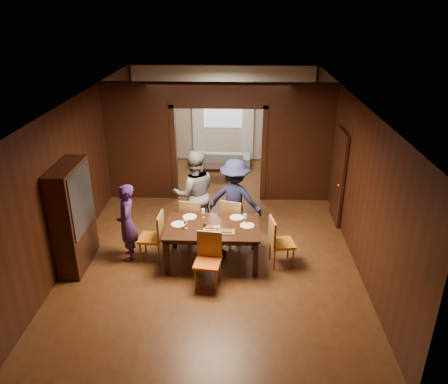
{
  "coord_description": "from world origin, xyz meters",
  "views": [
    {
      "loc": [
        0.49,
        -8.5,
        4.67
      ],
      "look_at": [
        0.2,
        -0.4,
        1.05
      ],
      "focal_mm": 35.0,
      "sensor_mm": 36.0,
      "label": 1
    }
  ],
  "objects_px": {
    "chair_far_l": "(193,219)",
    "person_grey": "(194,194)",
    "sofa": "(221,158)",
    "hutch": "(73,217)",
    "coffee_table": "(215,172)",
    "chair_far_r": "(233,219)",
    "chair_right": "(282,242)",
    "chair_left": "(151,236)",
    "person_purple": "(127,223)",
    "dining_table": "(213,244)",
    "person_navy": "(235,199)",
    "chair_near": "(207,261)"
  },
  "relations": [
    {
      "from": "person_purple",
      "to": "dining_table",
      "type": "distance_m",
      "value": 1.67
    },
    {
      "from": "dining_table",
      "to": "coffee_table",
      "type": "bearing_deg",
      "value": 92.32
    },
    {
      "from": "coffee_table",
      "to": "chair_far_l",
      "type": "distance_m",
      "value": 3.39
    },
    {
      "from": "coffee_table",
      "to": "chair_right",
      "type": "height_order",
      "value": "chair_right"
    },
    {
      "from": "person_purple",
      "to": "coffee_table",
      "type": "bearing_deg",
      "value": 147.78
    },
    {
      "from": "person_grey",
      "to": "person_navy",
      "type": "xyz_separation_m",
      "value": [
        0.85,
        -0.1,
        -0.07
      ]
    },
    {
      "from": "coffee_table",
      "to": "person_navy",
      "type": "bearing_deg",
      "value": -79.76
    },
    {
      "from": "person_navy",
      "to": "chair_left",
      "type": "bearing_deg",
      "value": 44.6
    },
    {
      "from": "person_purple",
      "to": "chair_far_l",
      "type": "distance_m",
      "value": 1.41
    },
    {
      "from": "chair_right",
      "to": "chair_far_r",
      "type": "relative_size",
      "value": 1.0
    },
    {
      "from": "sofa",
      "to": "hutch",
      "type": "distance_m",
      "value": 5.94
    },
    {
      "from": "chair_left",
      "to": "chair_far_r",
      "type": "relative_size",
      "value": 1.0
    },
    {
      "from": "sofa",
      "to": "dining_table",
      "type": "relative_size",
      "value": 1.0
    },
    {
      "from": "coffee_table",
      "to": "chair_near",
      "type": "height_order",
      "value": "chair_near"
    },
    {
      "from": "person_grey",
      "to": "dining_table",
      "type": "height_order",
      "value": "person_grey"
    },
    {
      "from": "chair_far_l",
      "to": "sofa",
      "type": "bearing_deg",
      "value": -86.06
    },
    {
      "from": "dining_table",
      "to": "chair_far_l",
      "type": "height_order",
      "value": "chair_far_l"
    },
    {
      "from": "chair_near",
      "to": "hutch",
      "type": "bearing_deg",
      "value": 174.13
    },
    {
      "from": "dining_table",
      "to": "chair_near",
      "type": "relative_size",
      "value": 1.82
    },
    {
      "from": "chair_far_l",
      "to": "person_grey",
      "type": "bearing_deg",
      "value": -84.42
    },
    {
      "from": "person_purple",
      "to": "chair_right",
      "type": "xyz_separation_m",
      "value": [
        2.94,
        -0.12,
        -0.29
      ]
    },
    {
      "from": "person_grey",
      "to": "hutch",
      "type": "distance_m",
      "value": 2.45
    },
    {
      "from": "sofa",
      "to": "hutch",
      "type": "height_order",
      "value": "hutch"
    },
    {
      "from": "dining_table",
      "to": "person_grey",
      "type": "bearing_deg",
      "value": 112.38
    },
    {
      "from": "person_navy",
      "to": "chair_near",
      "type": "relative_size",
      "value": 1.79
    },
    {
      "from": "person_grey",
      "to": "hutch",
      "type": "xyz_separation_m",
      "value": [
        -2.11,
        -1.25,
        0.06
      ]
    },
    {
      "from": "person_navy",
      "to": "hutch",
      "type": "xyz_separation_m",
      "value": [
        -2.95,
        -1.14,
        0.13
      ]
    },
    {
      "from": "chair_left",
      "to": "person_purple",
      "type": "bearing_deg",
      "value": -87.33
    },
    {
      "from": "coffee_table",
      "to": "chair_right",
      "type": "distance_m",
      "value": 4.48
    },
    {
      "from": "chair_far_r",
      "to": "hutch",
      "type": "distance_m",
      "value": 3.13
    },
    {
      "from": "sofa",
      "to": "chair_right",
      "type": "distance_m",
      "value": 5.42
    },
    {
      "from": "person_navy",
      "to": "chair_near",
      "type": "bearing_deg",
      "value": 90.15
    },
    {
      "from": "person_grey",
      "to": "chair_right",
      "type": "xyz_separation_m",
      "value": [
        1.75,
        -1.13,
        -0.45
      ]
    },
    {
      "from": "coffee_table",
      "to": "chair_far_l",
      "type": "relative_size",
      "value": 0.82
    },
    {
      "from": "dining_table",
      "to": "chair_far_l",
      "type": "bearing_deg",
      "value": 119.97
    },
    {
      "from": "coffee_table",
      "to": "chair_far_r",
      "type": "bearing_deg",
      "value": -80.65
    },
    {
      "from": "person_purple",
      "to": "dining_table",
      "type": "xyz_separation_m",
      "value": [
        1.63,
        -0.06,
        -0.39
      ]
    },
    {
      "from": "chair_near",
      "to": "chair_left",
      "type": "bearing_deg",
      "value": 151.73
    },
    {
      "from": "coffee_table",
      "to": "chair_right",
      "type": "xyz_separation_m",
      "value": [
        1.48,
        -4.22,
        0.28
      ]
    },
    {
      "from": "chair_far_r",
      "to": "chair_near",
      "type": "distance_m",
      "value": 1.65
    },
    {
      "from": "person_navy",
      "to": "dining_table",
      "type": "xyz_separation_m",
      "value": [
        -0.41,
        -0.96,
        -0.49
      ]
    },
    {
      "from": "chair_far_l",
      "to": "chair_near",
      "type": "bearing_deg",
      "value": 113.71
    },
    {
      "from": "sofa",
      "to": "chair_near",
      "type": "bearing_deg",
      "value": 91.77
    },
    {
      "from": "sofa",
      "to": "chair_near",
      "type": "height_order",
      "value": "chair_near"
    },
    {
      "from": "chair_far_r",
      "to": "chair_near",
      "type": "bearing_deg",
      "value": 90.94
    },
    {
      "from": "chair_far_l",
      "to": "chair_far_r",
      "type": "height_order",
      "value": "same"
    },
    {
      "from": "person_navy",
      "to": "chair_far_l",
      "type": "bearing_deg",
      "value": 25.94
    },
    {
      "from": "person_purple",
      "to": "person_navy",
      "type": "distance_m",
      "value": 2.23
    },
    {
      "from": "person_navy",
      "to": "chair_right",
      "type": "distance_m",
      "value": 1.42
    },
    {
      "from": "coffee_table",
      "to": "chair_far_r",
      "type": "height_order",
      "value": "chair_far_r"
    }
  ]
}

